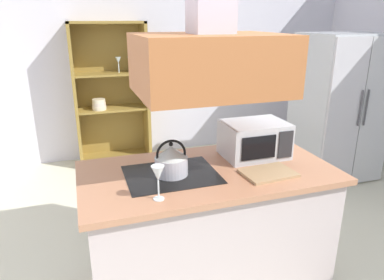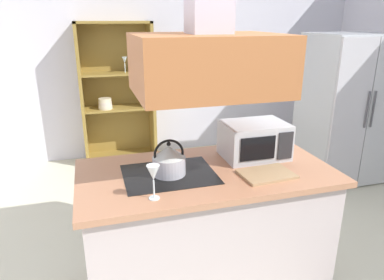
# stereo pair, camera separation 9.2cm
# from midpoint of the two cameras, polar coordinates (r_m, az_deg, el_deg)

# --- Properties ---
(wall_back) EXTENTS (6.00, 0.12, 2.70)m
(wall_back) POSITION_cam_midpoint_polar(r_m,az_deg,el_deg) (5.10, -5.43, 12.92)
(wall_back) COLOR silver
(wall_back) RESTS_ON ground
(kitchen_island) EXTENTS (1.72, 0.89, 0.90)m
(kitchen_island) POSITION_cam_midpoint_polar(r_m,az_deg,el_deg) (2.65, 3.19, -13.68)
(kitchen_island) COLOR #BDADAC
(kitchen_island) RESTS_ON ground
(range_hood) EXTENTS (0.90, 0.70, 1.27)m
(range_hood) POSITION_cam_midpoint_polar(r_m,az_deg,el_deg) (2.24, 3.81, 15.02)
(range_hood) COLOR #A86034
(refrigerator) EXTENTS (0.90, 0.78, 1.72)m
(refrigerator) POSITION_cam_midpoint_polar(r_m,az_deg,el_deg) (4.62, 23.75, 4.57)
(refrigerator) COLOR #AFB3B6
(refrigerator) RESTS_ON ground
(dish_cabinet) EXTENTS (0.95, 0.40, 1.84)m
(dish_cabinet) POSITION_cam_midpoint_polar(r_m,az_deg,el_deg) (4.89, -11.27, 6.08)
(dish_cabinet) COLOR olive
(dish_cabinet) RESTS_ON ground
(kettle) EXTENTS (0.22, 0.22, 0.24)m
(kettle) POSITION_cam_midpoint_polar(r_m,az_deg,el_deg) (2.33, -2.56, -3.23)
(kettle) COLOR #B2B1BC
(kettle) RESTS_ON kitchen_island
(cutting_board) EXTENTS (0.36, 0.26, 0.02)m
(cutting_board) POSITION_cam_midpoint_polar(r_m,az_deg,el_deg) (2.41, 12.89, -5.33)
(cutting_board) COLOR tan
(cutting_board) RESTS_ON kitchen_island
(microwave) EXTENTS (0.46, 0.35, 0.26)m
(microwave) POSITION_cam_midpoint_polar(r_m,az_deg,el_deg) (2.67, 10.90, -0.02)
(microwave) COLOR #B7BABF
(microwave) RESTS_ON kitchen_island
(wine_glass_on_counter) EXTENTS (0.08, 0.08, 0.21)m
(wine_glass_on_counter) POSITION_cam_midpoint_polar(r_m,az_deg,el_deg) (2.01, -4.88, -5.49)
(wine_glass_on_counter) COLOR silver
(wine_glass_on_counter) RESTS_ON kitchen_island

